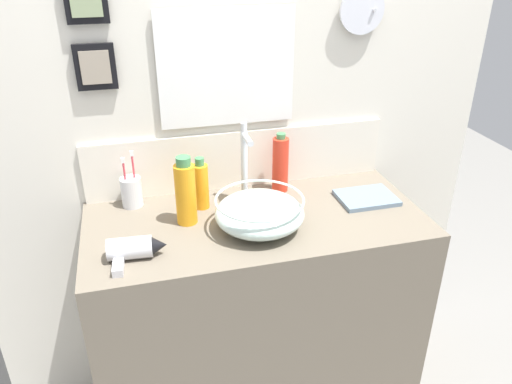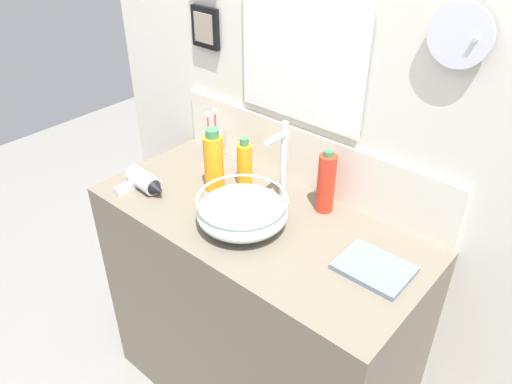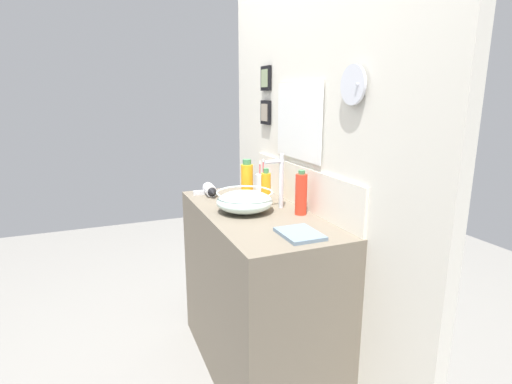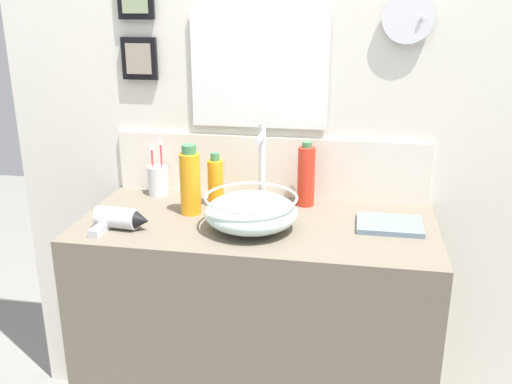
{
  "view_description": "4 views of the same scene",
  "coord_description": "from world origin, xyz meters",
  "px_view_note": "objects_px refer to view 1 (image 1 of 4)",
  "views": [
    {
      "loc": [
        -0.37,
        -1.4,
        1.76
      ],
      "look_at": [
        -0.0,
        0.0,
        1.02
      ],
      "focal_mm": 35.0,
      "sensor_mm": 36.0,
      "label": 1
    },
    {
      "loc": [
        0.86,
        -0.99,
        1.88
      ],
      "look_at": [
        -0.0,
        0.0,
        1.02
      ],
      "focal_mm": 35.0,
      "sensor_mm": 36.0,
      "label": 2
    },
    {
      "loc": [
        1.82,
        -0.75,
        1.49
      ],
      "look_at": [
        -0.0,
        0.0,
        1.02
      ],
      "focal_mm": 28.0,
      "sensor_mm": 36.0,
      "label": 3
    },
    {
      "loc": [
        0.3,
        -1.66,
        1.6
      ],
      "look_at": [
        -0.0,
        0.0,
        1.02
      ],
      "focal_mm": 40.0,
      "sensor_mm": 36.0,
      "label": 4
    }
  ],
  "objects_px": {
    "glass_bowl_sink": "(260,213)",
    "hair_drier": "(134,249)",
    "toothbrush_cup": "(132,191)",
    "faucet": "(245,159)",
    "shampoo_bottle": "(186,192)",
    "lotion_bottle": "(280,164)",
    "hand_towel": "(366,198)",
    "spray_bottle": "(201,185)"
  },
  "relations": [
    {
      "from": "glass_bowl_sink",
      "to": "lotion_bottle",
      "type": "relative_size",
      "value": 1.29
    },
    {
      "from": "lotion_bottle",
      "to": "hand_towel",
      "type": "distance_m",
      "value": 0.33
    },
    {
      "from": "faucet",
      "to": "hand_towel",
      "type": "height_order",
      "value": "faucet"
    },
    {
      "from": "glass_bowl_sink",
      "to": "toothbrush_cup",
      "type": "height_order",
      "value": "toothbrush_cup"
    },
    {
      "from": "faucet",
      "to": "spray_bottle",
      "type": "bearing_deg",
      "value": -176.78
    },
    {
      "from": "shampoo_bottle",
      "to": "hand_towel",
      "type": "height_order",
      "value": "shampoo_bottle"
    },
    {
      "from": "toothbrush_cup",
      "to": "hand_towel",
      "type": "relative_size",
      "value": 1.01
    },
    {
      "from": "toothbrush_cup",
      "to": "shampoo_bottle",
      "type": "distance_m",
      "value": 0.24
    },
    {
      "from": "glass_bowl_sink",
      "to": "faucet",
      "type": "xyz_separation_m",
      "value": [
        0.0,
        0.2,
        0.11
      ]
    },
    {
      "from": "hair_drier",
      "to": "lotion_bottle",
      "type": "relative_size",
      "value": 0.78
    },
    {
      "from": "glass_bowl_sink",
      "to": "spray_bottle",
      "type": "height_order",
      "value": "spray_bottle"
    },
    {
      "from": "glass_bowl_sink",
      "to": "hair_drier",
      "type": "height_order",
      "value": "glass_bowl_sink"
    },
    {
      "from": "faucet",
      "to": "hair_drier",
      "type": "height_order",
      "value": "faucet"
    },
    {
      "from": "faucet",
      "to": "glass_bowl_sink",
      "type": "bearing_deg",
      "value": -90.0
    },
    {
      "from": "faucet",
      "to": "lotion_bottle",
      "type": "distance_m",
      "value": 0.16
    },
    {
      "from": "hair_drier",
      "to": "lotion_bottle",
      "type": "distance_m",
      "value": 0.63
    },
    {
      "from": "toothbrush_cup",
      "to": "shampoo_bottle",
      "type": "xyz_separation_m",
      "value": [
        0.17,
        -0.16,
        0.05
      ]
    },
    {
      "from": "faucet",
      "to": "lotion_bottle",
      "type": "bearing_deg",
      "value": 18.54
    },
    {
      "from": "faucet",
      "to": "shampoo_bottle",
      "type": "relative_size",
      "value": 1.24
    },
    {
      "from": "spray_bottle",
      "to": "lotion_bottle",
      "type": "distance_m",
      "value": 0.31
    },
    {
      "from": "hair_drier",
      "to": "faucet",
      "type": "bearing_deg",
      "value": 33.89
    },
    {
      "from": "hand_towel",
      "to": "shampoo_bottle",
      "type": "bearing_deg",
      "value": 179.26
    },
    {
      "from": "glass_bowl_sink",
      "to": "shampoo_bottle",
      "type": "xyz_separation_m",
      "value": [
        -0.22,
        0.1,
        0.05
      ]
    },
    {
      "from": "faucet",
      "to": "toothbrush_cup",
      "type": "relative_size",
      "value": 1.42
    },
    {
      "from": "glass_bowl_sink",
      "to": "hair_drier",
      "type": "bearing_deg",
      "value": -169.81
    },
    {
      "from": "faucet",
      "to": "shampoo_bottle",
      "type": "xyz_separation_m",
      "value": [
        -0.22,
        -0.1,
        -0.05
      ]
    },
    {
      "from": "glass_bowl_sink",
      "to": "faucet",
      "type": "distance_m",
      "value": 0.22
    },
    {
      "from": "shampoo_bottle",
      "to": "spray_bottle",
      "type": "bearing_deg",
      "value": 54.84
    },
    {
      "from": "lotion_bottle",
      "to": "hand_towel",
      "type": "relative_size",
      "value": 1.11
    },
    {
      "from": "faucet",
      "to": "toothbrush_cup",
      "type": "xyz_separation_m",
      "value": [
        -0.39,
        0.06,
        -0.11
      ]
    },
    {
      "from": "spray_bottle",
      "to": "shampoo_bottle",
      "type": "bearing_deg",
      "value": -125.16
    },
    {
      "from": "lotion_bottle",
      "to": "shampoo_bottle",
      "type": "bearing_deg",
      "value": -158.17
    },
    {
      "from": "faucet",
      "to": "hand_towel",
      "type": "relative_size",
      "value": 1.44
    },
    {
      "from": "shampoo_bottle",
      "to": "spray_bottle",
      "type": "xyz_separation_m",
      "value": [
        0.06,
        0.09,
        -0.02
      ]
    },
    {
      "from": "shampoo_bottle",
      "to": "hand_towel",
      "type": "relative_size",
      "value": 1.16
    },
    {
      "from": "toothbrush_cup",
      "to": "hair_drier",
      "type": "bearing_deg",
      "value": -91.24
    },
    {
      "from": "spray_bottle",
      "to": "lotion_bottle",
      "type": "bearing_deg",
      "value": 10.73
    },
    {
      "from": "faucet",
      "to": "hair_drier",
      "type": "relative_size",
      "value": 1.65
    },
    {
      "from": "hair_drier",
      "to": "toothbrush_cup",
      "type": "bearing_deg",
      "value": 88.76
    },
    {
      "from": "hair_drier",
      "to": "shampoo_bottle",
      "type": "relative_size",
      "value": 0.75
    },
    {
      "from": "spray_bottle",
      "to": "lotion_bottle",
      "type": "height_order",
      "value": "lotion_bottle"
    },
    {
      "from": "toothbrush_cup",
      "to": "lotion_bottle",
      "type": "xyz_separation_m",
      "value": [
        0.53,
        -0.02,
        0.05
      ]
    }
  ]
}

